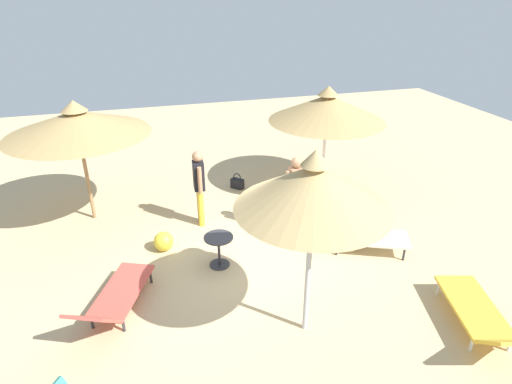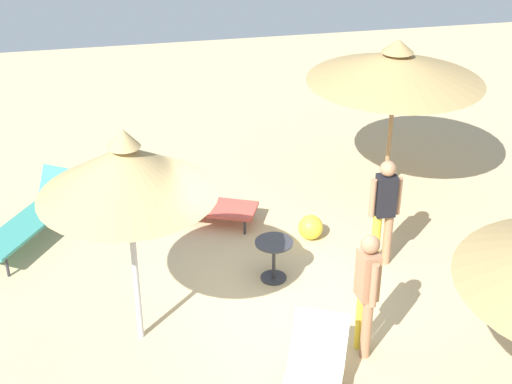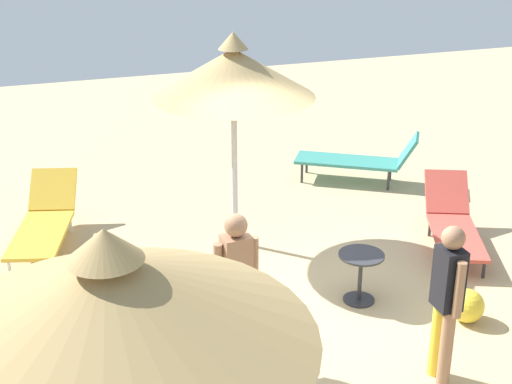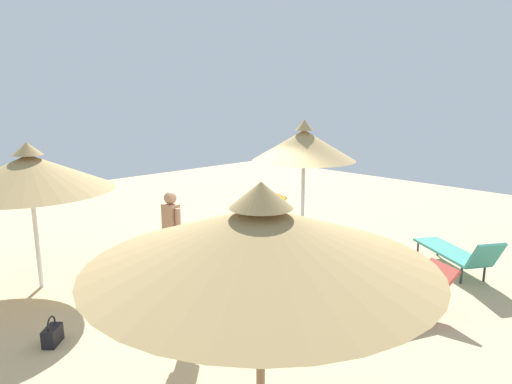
{
  "view_description": "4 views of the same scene",
  "coord_description": "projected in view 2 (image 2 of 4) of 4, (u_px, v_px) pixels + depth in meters",
  "views": [
    {
      "loc": [
        1.75,
        6.44,
        4.8
      ],
      "look_at": [
        -0.03,
        0.22,
        1.61
      ],
      "focal_mm": 30.04,
      "sensor_mm": 36.0,
      "label": 1
    },
    {
      "loc": [
        -8.2,
        1.9,
        6.35
      ],
      "look_at": [
        0.53,
        0.15,
        1.48
      ],
      "focal_mm": 53.25,
      "sensor_mm": 36.0,
      "label": 2
    },
    {
      "loc": [
        -3.09,
        -6.97,
        4.59
      ],
      "look_at": [
        -0.54,
        0.38,
        1.36
      ],
      "focal_mm": 51.7,
      "sensor_mm": 36.0,
      "label": 3
    },
    {
      "loc": [
        5.41,
        -5.13,
        3.33
      ],
      "look_at": [
        -0.51,
        0.63,
        1.58
      ],
      "focal_mm": 30.9,
      "sensor_mm": 36.0,
      "label": 4
    }
  ],
  "objects": [
    {
      "name": "beach_ball",
      "position": [
        311.0,
        227.0,
        11.83
      ],
      "size": [
        0.39,
        0.39,
        0.39
      ],
      "primitive_type": "sphere",
      "color": "yellow",
      "rests_on": "ground"
    },
    {
      "name": "parasol_umbrella_far_left",
      "position": [
        126.0,
        171.0,
        8.66
      ],
      "size": [
        2.11,
        2.11,
        2.93
      ],
      "color": "#B2B2B7",
      "rests_on": "ground"
    },
    {
      "name": "lounge_chair_edge",
      "position": [
        194.0,
        201.0,
        12.23
      ],
      "size": [
        1.31,
        2.0,
        0.79
      ],
      "color": "#CC4C3F",
      "rests_on": "ground"
    },
    {
      "name": "lounge_chair_near_left",
      "position": [
        30.0,
        218.0,
        11.66
      ],
      "size": [
        1.99,
        1.55,
        0.88
      ],
      "color": "teal",
      "rests_on": "ground"
    },
    {
      "name": "ground",
      "position": [
        274.0,
        306.0,
        10.45
      ],
      "size": [
        24.0,
        24.0,
        0.1
      ],
      "primitive_type": "cube",
      "color": "tan"
    },
    {
      "name": "side_table_round",
      "position": [
        274.0,
        254.0,
        10.76
      ],
      "size": [
        0.54,
        0.54,
        0.62
      ],
      "color": "#2D2D33",
      "rests_on": "ground"
    },
    {
      "name": "parasol_umbrella_far_right",
      "position": [
        396.0,
        66.0,
        12.36
      ],
      "size": [
        2.93,
        2.93,
        2.68
      ],
      "color": "olive",
      "rests_on": "ground"
    },
    {
      "name": "person_standing_back",
      "position": [
        385.0,
        207.0,
        10.84
      ],
      "size": [
        0.23,
        0.47,
        1.69
      ],
      "color": "#A57554",
      "rests_on": "ground"
    },
    {
      "name": "person_standing_center",
      "position": [
        367.0,
        287.0,
        9.09
      ],
      "size": [
        0.47,
        0.24,
        1.71
      ],
      "color": "#A57554",
      "rests_on": "ground"
    }
  ]
}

